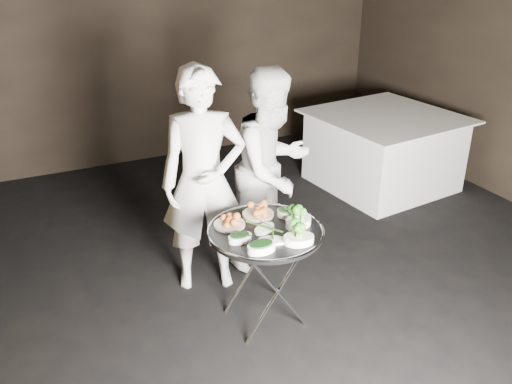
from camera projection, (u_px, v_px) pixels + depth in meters
name	position (u px, v px, depth m)	size (l,w,h in m)	color
floor	(290.00, 315.00, 4.01)	(6.00, 7.00, 0.05)	black
wall_back	(146.00, 35.00, 6.24)	(6.00, 0.05, 3.00)	black
tray_stand	(265.00, 272.00, 3.77)	(0.48, 0.41, 0.71)	silver
serving_tray	(266.00, 231.00, 3.63)	(0.79, 0.79, 0.04)	black
potato_plate_a	(229.00, 221.00, 3.67)	(0.21, 0.21, 0.08)	beige
potato_plate_b	(258.00, 211.00, 3.80)	(0.22, 0.22, 0.08)	beige
greens_bowl	(285.00, 212.00, 3.80)	(0.12, 0.12, 0.07)	white
asparagus_plate_a	(264.00, 228.00, 3.62)	(0.21, 0.19, 0.04)	white
asparagus_plate_b	(273.00, 239.00, 3.48)	(0.21, 0.18, 0.04)	white
spinach_bowl_a	(240.00, 237.00, 3.48)	(0.16, 0.10, 0.06)	white
spinach_bowl_b	(261.00, 246.00, 3.37)	(0.19, 0.13, 0.08)	white
broccoli_bowl_a	(298.00, 220.00, 3.67)	(0.23, 0.20, 0.08)	white
broccoli_bowl_b	(299.00, 238.00, 3.46)	(0.23, 0.19, 0.08)	white
serving_utensils	(263.00, 219.00, 3.67)	(0.58, 0.41, 0.01)	silver
waiter_left	(203.00, 182.00, 4.01)	(0.63, 0.42, 1.74)	silver
waiter_right	(273.00, 169.00, 4.35)	(0.80, 0.63, 1.65)	silver
dining_table	(383.00, 150.00, 5.92)	(1.41, 1.41, 0.80)	silver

